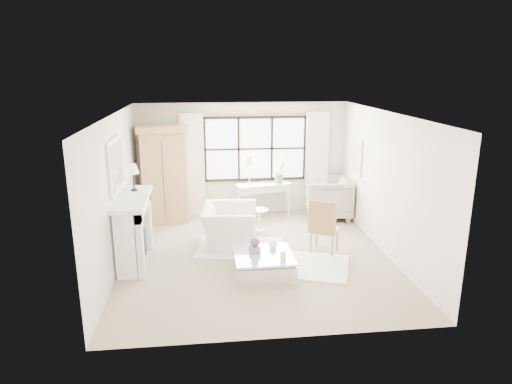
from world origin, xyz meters
TOP-DOWN VIEW (x-y plane):
  - floor at (0.00, 0.00)m, footprint 5.50×5.50m
  - ceiling at (0.00, 0.00)m, footprint 5.50×5.50m
  - wall_back at (0.00, 2.75)m, footprint 5.00×0.00m
  - wall_front at (0.00, -2.75)m, footprint 5.00×0.00m
  - wall_left at (-2.50, 0.00)m, footprint 0.00×5.50m
  - wall_right at (2.50, 0.00)m, footprint 0.00×5.50m
  - window_pane at (0.30, 2.73)m, footprint 2.40×0.02m
  - window_frame at (0.30, 2.72)m, footprint 2.50×0.04m
  - curtain_rod at (0.30, 2.67)m, footprint 3.30×0.04m
  - curtain_left at (-1.20, 2.65)m, footprint 0.55×0.10m
  - curtain_right at (1.80, 2.65)m, footprint 0.55×0.10m
  - fireplace at (-2.27, 0.00)m, footprint 0.58×1.66m
  - mirror_frame at (-2.47, 0.00)m, footprint 0.05×1.15m
  - mirror_glass at (-2.44, 0.00)m, footprint 0.02×1.00m
  - art_frame at (2.47, 1.70)m, footprint 0.04×0.62m
  - art_canvas at (2.45, 1.70)m, footprint 0.01×0.52m
  - mantel_lamp at (-2.25, 0.41)m, footprint 0.22×0.22m
  - armoire at (-1.84, 2.31)m, footprint 1.17×0.79m
  - console_table at (0.47, 2.47)m, footprint 1.37×0.73m
  - console_lamp at (0.13, 2.48)m, footprint 0.28×0.28m
  - orchid_plant at (0.87, 2.46)m, footprint 0.36×0.33m
  - side_table at (0.23, 1.37)m, footprint 0.40×0.40m
  - rug_left at (-0.27, 0.44)m, footprint 1.88×1.47m
  - rug_right at (0.79, -0.53)m, footprint 1.92×1.67m
  - club_armchair at (-0.46, 0.69)m, footprint 1.20×1.33m
  - wingback_chair at (2.00, 2.18)m, footprint 1.21×1.19m
  - french_chair at (1.33, 0.02)m, footprint 0.66×0.66m
  - coffee_table at (0.04, -0.80)m, footprint 1.01×1.01m
  - planter_box at (-0.10, -0.73)m, footprint 0.20×0.20m
  - planter_flowers at (-0.10, -0.73)m, footprint 0.16×0.16m
  - pillar_candle at (0.34, -1.01)m, footprint 0.10×0.10m
  - coffee_vase at (0.24, -0.55)m, footprint 0.19×0.19m

SIDE VIEW (x-z plane):
  - floor at x=0.00m, z-range 0.00..0.00m
  - rug_left at x=-0.27m, z-range 0.00..0.03m
  - rug_right at x=0.79m, z-range 0.00..0.03m
  - coffee_table at x=0.04m, z-range -0.01..0.37m
  - french_chair at x=1.33m, z-range -0.23..0.85m
  - side_table at x=0.23m, z-range 0.08..0.58m
  - club_armchair at x=-0.46m, z-range 0.00..0.79m
  - console_table at x=0.47m, z-range 0.00..0.80m
  - planter_box at x=-0.10m, z-range 0.38..0.50m
  - pillar_candle at x=0.34m, z-range 0.38..0.50m
  - coffee_vase at x=0.24m, z-range 0.38..0.54m
  - wingback_chair at x=2.00m, z-range 0.00..0.97m
  - planter_flowers at x=-0.10m, z-range 0.50..0.65m
  - fireplace at x=-2.27m, z-range 0.02..1.28m
  - orchid_plant at x=0.87m, z-range 0.80..1.33m
  - armoire at x=-1.84m, z-range 0.02..2.26m
  - curtain_left at x=-1.20m, z-range 0.00..2.47m
  - curtain_right at x=1.80m, z-range 0.00..2.47m
  - wall_left at x=-2.50m, z-range -1.40..4.10m
  - wall_right at x=2.50m, z-range -1.40..4.10m
  - wall_back at x=0.00m, z-range -1.15..3.85m
  - wall_front at x=0.00m, z-range -1.15..3.85m
  - console_lamp at x=0.13m, z-range 1.01..1.70m
  - art_frame at x=2.47m, z-range 1.14..1.96m
  - art_canvas at x=2.45m, z-range 1.19..1.91m
  - window_pane at x=0.30m, z-range 0.85..2.35m
  - window_frame at x=0.30m, z-range 0.85..2.35m
  - mantel_lamp at x=-2.25m, z-range 1.40..1.91m
  - mirror_frame at x=-2.47m, z-range 1.37..2.31m
  - mirror_glass at x=-2.44m, z-range 1.44..2.24m
  - curtain_rod at x=0.30m, z-range 2.45..2.49m
  - ceiling at x=0.00m, z-range 2.70..2.70m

